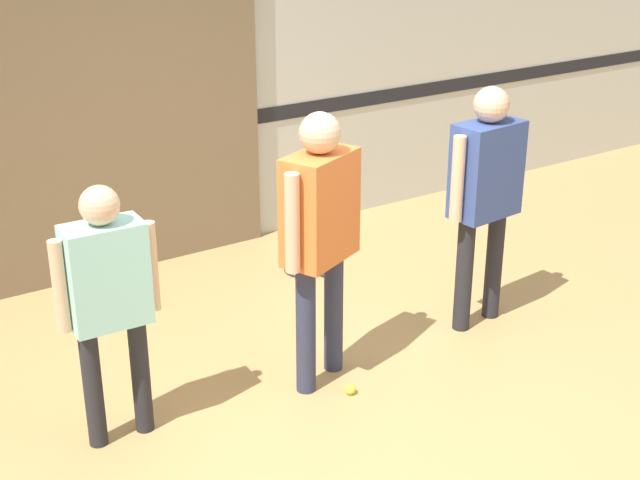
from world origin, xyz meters
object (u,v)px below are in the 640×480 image
object	(u,v)px
person_student_right	(486,182)
tennis_ball_by_spare_racket	(310,256)
person_instructor	(320,221)
person_student_left	(108,288)
tennis_ball_near_instructor	(350,389)
racket_spare_on_floor	(306,270)

from	to	relation	value
person_student_right	tennis_ball_by_spare_racket	world-z (taller)	person_student_right
person_student_right	person_instructor	bearing A→B (deg)	-3.90
person_instructor	person_student_left	world-z (taller)	person_instructor
person_student_right	tennis_ball_near_instructor	bearing A→B (deg)	7.21
person_student_left	tennis_ball_near_instructor	xyz separation A→B (m)	(1.28, -0.34, -0.86)
person_instructor	racket_spare_on_floor	distance (m)	1.88
person_instructor	racket_spare_on_floor	size ratio (longest dim) A/B	3.01
person_student_left	person_student_right	xyz separation A→B (m)	(2.52, -0.06, 0.12)
racket_spare_on_floor	tennis_ball_near_instructor	bearing A→B (deg)	-40.50
person_instructor	tennis_ball_near_instructor	xyz separation A→B (m)	(0.05, -0.24, -0.99)
person_instructor	person_student_right	bearing A→B (deg)	-22.13
racket_spare_on_floor	person_instructor	bearing A→B (deg)	-45.84
person_instructor	racket_spare_on_floor	world-z (taller)	person_instructor
person_instructor	tennis_ball_by_spare_racket	xyz separation A→B (m)	(0.92, 1.54, -0.99)
person_student_left	tennis_ball_by_spare_racket	distance (m)	2.72
person_student_left	person_student_right	bearing A→B (deg)	0.90
tennis_ball_by_spare_racket	racket_spare_on_floor	bearing A→B (deg)	-130.25
racket_spare_on_floor	tennis_ball_near_instructor	size ratio (longest dim) A/B	8.32
person_instructor	person_student_left	xyz separation A→B (m)	(-1.23, 0.10, -0.13)
person_student_right	tennis_ball_near_instructor	xyz separation A→B (m)	(-1.24, -0.28, -0.97)
person_instructor	tennis_ball_by_spare_racket	bearing A→B (deg)	35.61
person_instructor	tennis_ball_near_instructor	distance (m)	1.02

